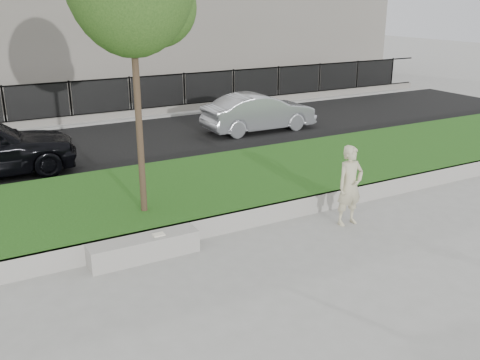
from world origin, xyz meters
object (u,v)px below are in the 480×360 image
stone_bench (144,248)px  car_silver (259,112)px  book (159,235)px  man (350,186)px

stone_bench → car_silver: (6.64, 7.12, 0.48)m
book → man: bearing=-6.7°
stone_bench → man: 4.22m
stone_bench → car_silver: car_silver is taller
stone_bench → book: 0.35m
man → book: 3.92m
car_silver → book: bearing=138.8°
stone_bench → book: (0.27, -0.05, 0.21)m
man → car_silver: size_ratio=0.42×
stone_bench → book: book is taller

